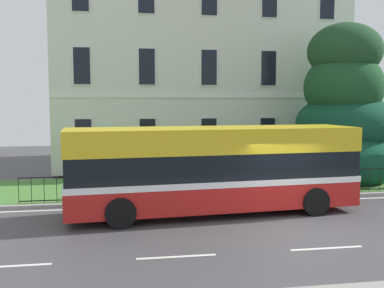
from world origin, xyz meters
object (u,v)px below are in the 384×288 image
at_px(evergreen_tree, 343,119).
at_px(litter_bin, 232,181).
at_px(georgian_townhouse, 193,52).
at_px(single_decker_bus, 213,168).

bearing_deg(evergreen_tree, litter_bin, -156.70).
height_order(georgian_townhouse, evergreen_tree, georgian_townhouse).
bearing_deg(litter_bin, georgian_townhouse, 88.99).
xyz_separation_m(single_decker_bus, litter_bin, (1.28, 2.39, -0.93)).
distance_m(georgian_townhouse, evergreen_tree, 11.05).
xyz_separation_m(georgian_townhouse, evergreen_tree, (5.97, -8.39, -4.01)).
xyz_separation_m(georgian_townhouse, single_decker_bus, (-1.48, -13.45, -5.47)).
xyz_separation_m(evergreen_tree, litter_bin, (-6.17, -2.66, -2.39)).
height_order(georgian_townhouse, single_decker_bus, georgian_townhouse).
bearing_deg(evergreen_tree, georgian_townhouse, 125.44).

